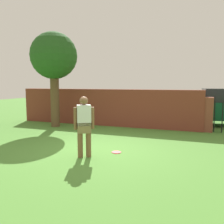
# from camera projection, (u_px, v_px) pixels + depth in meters

# --- Properties ---
(ground_plane) EXTENTS (40.00, 40.00, 0.00)m
(ground_plane) POSITION_uv_depth(u_px,v_px,m) (100.00, 150.00, 7.23)
(ground_plane) COLOR #4C8433
(brick_wall) EXTENTS (8.74, 0.50, 1.68)m
(brick_wall) POSITION_uv_depth(u_px,v_px,m) (105.00, 107.00, 11.44)
(brick_wall) COLOR brown
(brick_wall) RESTS_ON ground
(tree) EXTENTS (2.07, 2.07, 4.21)m
(tree) POSITION_uv_depth(u_px,v_px,m) (54.00, 57.00, 10.79)
(tree) COLOR brown
(tree) RESTS_ON ground
(person) EXTENTS (0.47, 0.38, 1.62)m
(person) POSITION_uv_depth(u_px,v_px,m) (84.00, 124.00, 6.43)
(person) COLOR brown
(person) RESTS_ON ground
(frisbee_red) EXTENTS (0.27, 0.27, 0.02)m
(frisbee_red) POSITION_uv_depth(u_px,v_px,m) (116.00, 152.00, 6.95)
(frisbee_red) COLOR red
(frisbee_red) RESTS_ON ground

